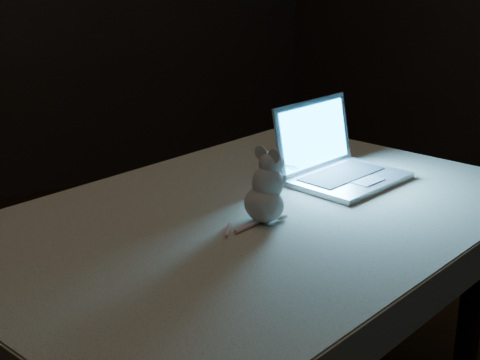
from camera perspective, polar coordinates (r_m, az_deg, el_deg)
table at (r=1.92m, az=1.13°, el=-13.21°), size 1.55×1.18×0.74m
tablecloth at (r=1.81m, az=3.84°, el=-3.75°), size 1.70×1.37×0.10m
laptop at (r=1.96m, az=9.10°, el=2.84°), size 0.37×0.34×0.22m
plush_mouse at (r=1.66m, az=2.01°, el=-0.49°), size 0.18×0.18×0.18m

